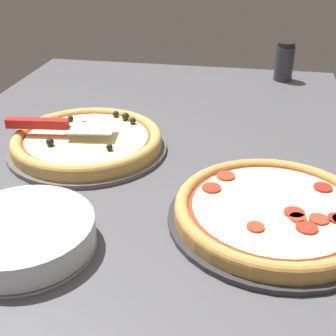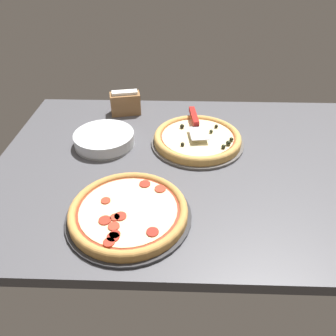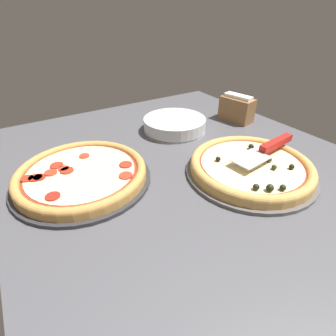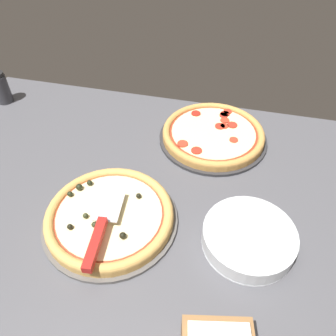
# 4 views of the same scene
# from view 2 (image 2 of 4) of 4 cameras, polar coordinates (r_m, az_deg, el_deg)

# --- Properties ---
(ground_plane) EXTENTS (1.43, 1.00, 0.04)m
(ground_plane) POSITION_cam_2_polar(r_m,az_deg,el_deg) (1.18, 5.01, 0.49)
(ground_plane) COLOR #4C4C51
(pizza_pan_front) EXTENTS (0.35, 0.35, 0.01)m
(pizza_pan_front) POSITION_cam_2_polar(r_m,az_deg,el_deg) (1.27, 5.10, 4.43)
(pizza_pan_front) COLOR #565451
(pizza_pan_front) RESTS_ON ground_plane
(pizza_front) EXTENTS (0.33, 0.33, 0.04)m
(pizza_front) POSITION_cam_2_polar(r_m,az_deg,el_deg) (1.26, 5.16, 5.24)
(pizza_front) COLOR tan
(pizza_front) RESTS_ON pizza_pan_front
(pizza_pan_back) EXTENTS (0.36, 0.36, 0.01)m
(pizza_pan_back) POSITION_cam_2_polar(r_m,az_deg,el_deg) (0.96, -6.82, -8.31)
(pizza_pan_back) COLOR #2D2D30
(pizza_pan_back) RESTS_ON ground_plane
(pizza_back) EXTENTS (0.34, 0.34, 0.03)m
(pizza_back) POSITION_cam_2_polar(r_m,az_deg,el_deg) (0.94, -6.91, -7.44)
(pizza_back) COLOR #C68E47
(pizza_back) RESTS_ON pizza_pan_back
(serving_spatula) EXTENTS (0.08, 0.24, 0.02)m
(serving_spatula) POSITION_cam_2_polar(r_m,az_deg,el_deg) (1.31, 4.69, 8.40)
(serving_spatula) COLOR #B7B7BC
(serving_spatula) RESTS_ON pizza_front
(plate_stack) EXTENTS (0.23, 0.23, 0.05)m
(plate_stack) POSITION_cam_2_polar(r_m,az_deg,el_deg) (1.27, -11.03, 4.98)
(plate_stack) COLOR silver
(plate_stack) RESTS_ON ground_plane
(napkin_holder) EXTENTS (0.14, 0.09, 0.10)m
(napkin_holder) POSITION_cam_2_polar(r_m,az_deg,el_deg) (1.48, -7.43, 11.16)
(napkin_holder) COLOR olive
(napkin_holder) RESTS_ON ground_plane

